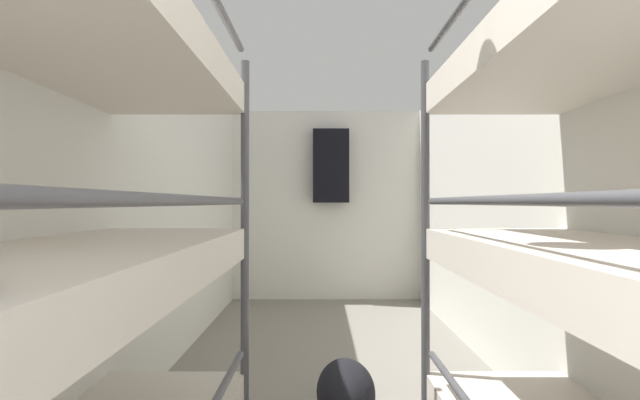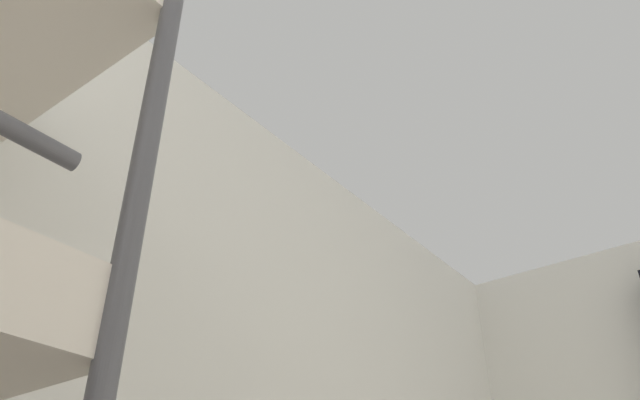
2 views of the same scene
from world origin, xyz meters
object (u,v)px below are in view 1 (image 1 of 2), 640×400
(bunk_stack_left_near, at_px, (59,273))
(duffel_bag, at_px, (346,391))
(bunk_stack_right_near, at_px, (637,273))
(hanging_coat, at_px, (331,166))

(bunk_stack_left_near, relative_size, duffel_bag, 4.04)
(bunk_stack_left_near, distance_m, duffel_bag, 1.69)
(duffel_bag, bearing_deg, bunk_stack_left_near, -126.65)
(bunk_stack_right_near, bearing_deg, hanging_coat, 100.61)
(bunk_stack_left_near, xyz_separation_m, hanging_coat, (0.87, 4.03, 0.65))
(duffel_bag, height_order, hanging_coat, hanging_coat)
(hanging_coat, bearing_deg, bunk_stack_left_near, -102.15)
(duffel_bag, relative_size, hanging_coat, 0.54)
(duffel_bag, xyz_separation_m, hanging_coat, (-0.01, 2.85, 1.50))
(hanging_coat, bearing_deg, bunk_stack_right_near, -79.39)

